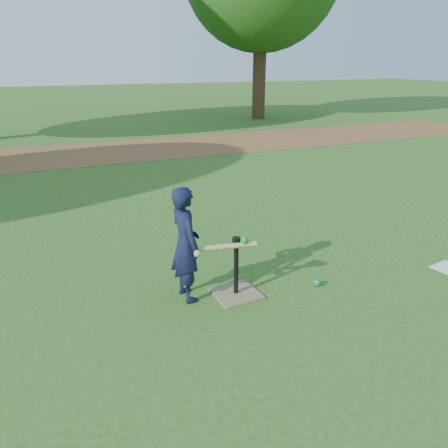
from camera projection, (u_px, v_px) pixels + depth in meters
name	position (u px, v px, depth m)	size (l,w,h in m)	color
ground	(235.00, 280.00, 4.65)	(80.00, 80.00, 0.00)	#285116
dirt_strip	(112.00, 152.00, 11.09)	(24.00, 3.00, 0.01)	brown
child	(186.00, 244.00, 4.12)	(0.41, 0.27, 1.13)	black
wiffle_ball_ground	(317.00, 282.00, 4.51)	(0.08, 0.08, 0.08)	#0C8631
clipboard	(447.00, 267.00, 4.92)	(0.30, 0.23, 0.01)	silver
batting_tee	(236.00, 285.00, 4.32)	(0.46, 0.46, 0.61)	#7C664E
swing_action	(227.00, 246.00, 4.10)	(0.63, 0.15, 0.11)	tan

